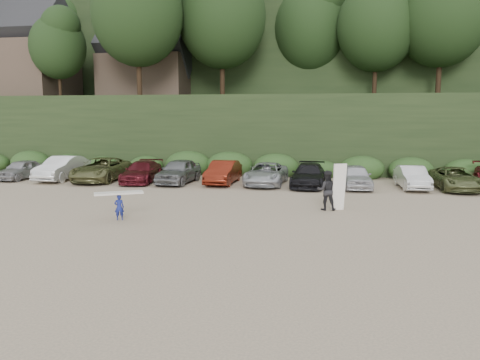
# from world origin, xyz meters

# --- Properties ---
(ground) EXTENTS (120.00, 120.00, 0.00)m
(ground) POSITION_xyz_m (0.00, 0.00, 0.00)
(ground) COLOR tan
(ground) RESTS_ON ground
(hillside_backdrop) EXTENTS (90.00, 41.50, 28.00)m
(hillside_backdrop) POSITION_xyz_m (-0.26, 35.93, 11.22)
(hillside_backdrop) COLOR black
(hillside_backdrop) RESTS_ON ground
(parked_cars) EXTENTS (39.59, 5.90, 1.64)m
(parked_cars) POSITION_xyz_m (2.06, 10.02, 0.74)
(parked_cars) COLOR #9A9A9E
(parked_cars) RESTS_ON ground
(child_surfer) EXTENTS (2.08, 1.48, 1.23)m
(child_surfer) POSITION_xyz_m (-3.93, -1.03, 0.84)
(child_surfer) COLOR navy
(child_surfer) RESTS_ON ground
(adult_surfer) EXTENTS (1.39, 0.77, 2.25)m
(adult_surfer) POSITION_xyz_m (4.97, 2.67, 0.97)
(adult_surfer) COLOR black
(adult_surfer) RESTS_ON ground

